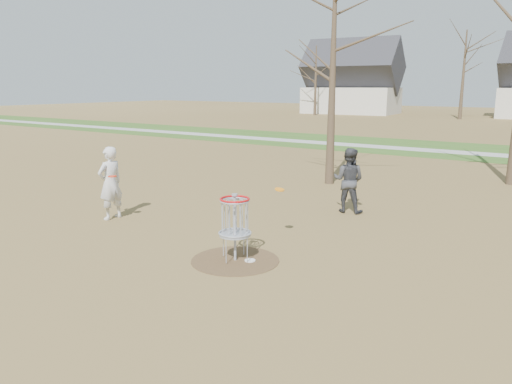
{
  "coord_description": "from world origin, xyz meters",
  "views": [
    {
      "loc": [
        5.72,
        -7.74,
        3.49
      ],
      "look_at": [
        -0.5,
        1.5,
        1.1
      ],
      "focal_mm": 35.0,
      "sensor_mm": 36.0,
      "label": 1
    }
  ],
  "objects_px": {
    "player_throwing": "(349,180)",
    "disc_golf_basket": "(235,217)",
    "disc_grounded": "(250,260)",
    "player_standing": "(110,183)"
  },
  "relations": [
    {
      "from": "player_standing",
      "to": "disc_golf_basket",
      "type": "bearing_deg",
      "value": 83.98
    },
    {
      "from": "disc_grounded",
      "to": "player_throwing",
      "type": "bearing_deg",
      "value": 90.25
    },
    {
      "from": "player_standing",
      "to": "disc_grounded",
      "type": "relative_size",
      "value": 8.8
    },
    {
      "from": "player_throwing",
      "to": "disc_grounded",
      "type": "xyz_separation_m",
      "value": [
        0.02,
        -4.86,
        -0.88
      ]
    },
    {
      "from": "disc_grounded",
      "to": "disc_golf_basket",
      "type": "bearing_deg",
      "value": -155.13
    },
    {
      "from": "player_throwing",
      "to": "disc_golf_basket",
      "type": "distance_m",
      "value": 4.99
    },
    {
      "from": "player_standing",
      "to": "player_throwing",
      "type": "distance_m",
      "value": 6.46
    },
    {
      "from": "disc_grounded",
      "to": "disc_golf_basket",
      "type": "height_order",
      "value": "disc_golf_basket"
    },
    {
      "from": "player_standing",
      "to": "disc_grounded",
      "type": "height_order",
      "value": "player_standing"
    },
    {
      "from": "player_standing",
      "to": "disc_golf_basket",
      "type": "xyz_separation_m",
      "value": [
        4.65,
        -0.79,
        -0.05
      ]
    }
  ]
}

